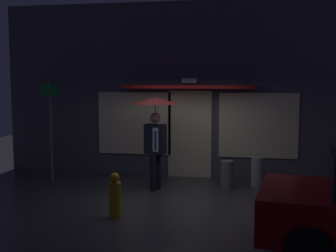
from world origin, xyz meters
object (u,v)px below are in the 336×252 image
object	(u,v)px
sidewalk_bollard	(257,171)
sidewalk_bollard_2	(227,174)
fire_hydrant	(115,196)
person_with_umbrella	(155,121)
street_sign_post	(51,124)

from	to	relation	value
sidewalk_bollard	sidewalk_bollard_2	bearing A→B (deg)	-153.33
fire_hydrant	person_with_umbrella	bearing A→B (deg)	81.84
sidewalk_bollard	sidewalk_bollard_2	distance (m)	0.76
person_with_umbrella	street_sign_post	distance (m)	2.70
street_sign_post	sidewalk_bollard	distance (m)	5.06
person_with_umbrella	street_sign_post	bearing A→B (deg)	-171.93
sidewalk_bollard_2	sidewalk_bollard	bearing A→B (deg)	26.67
sidewalk_bollard	fire_hydrant	xyz separation A→B (m)	(-2.56, -2.86, 0.04)
sidewalk_bollard	fire_hydrant	world-z (taller)	fire_hydrant
person_with_umbrella	street_sign_post	world-z (taller)	street_sign_post
fire_hydrant	street_sign_post	bearing A→B (deg)	134.34
sidewalk_bollard_2	person_with_umbrella	bearing A→B (deg)	-164.27
sidewalk_bollard	sidewalk_bollard_2	size ratio (longest dim) A/B	1.08
person_with_umbrella	fire_hydrant	world-z (taller)	person_with_umbrella
sidewalk_bollard	person_with_umbrella	bearing A→B (deg)	-160.80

